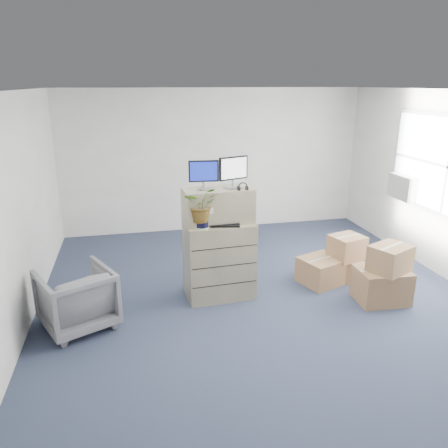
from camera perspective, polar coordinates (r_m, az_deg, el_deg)
The scene contains 17 objects.
ground at distance 6.02m, azimuth 5.39°, elevation -10.78°, with size 7.00×7.00×0.00m, color #262E44.
wall_back at distance 8.81m, azimuth -1.29°, elevation 8.27°, with size 6.00×0.02×2.80m, color beige.
ac_unit at distance 8.03m, azimuth 22.46°, elevation 4.49°, with size 0.24×0.60×0.40m, color silver.
filing_cabinet_lower at distance 6.09m, azimuth -0.63°, elevation -4.68°, with size 0.93×0.57×1.08m, color gray.
filing_cabinet_upper at distance 5.88m, azimuth -0.79°, elevation 2.47°, with size 0.93×0.46×0.46m, color gray.
monitor_left at distance 5.71m, azimuth -2.67°, elevation 6.62°, with size 0.39×0.17×0.39m.
monitor_right at distance 5.80m, azimuth 1.25°, elevation 7.00°, with size 0.41×0.23×0.42m.
headphones at distance 5.73m, azimuth 2.46°, elevation 4.82°, with size 0.14×0.14×0.01m, color black.
keyboard at distance 5.78m, azimuth -0.19°, elevation -0.08°, with size 0.46×0.19×0.02m, color black.
mouse at distance 5.93m, azimuth 2.80°, elevation 0.41°, with size 0.10×0.06×0.03m, color silver.
water_bottle at distance 5.94m, azimuth -0.38°, elevation 1.51°, with size 0.07×0.07×0.24m, color #969A9E.
phone_dock at distance 5.92m, azimuth -1.48°, elevation 0.71°, with size 0.07×0.06×0.14m.
external_drive at distance 6.09m, azimuth 2.48°, elevation 1.01°, with size 0.20×0.15×0.06m, color black.
tissue_box at distance 6.02m, azimuth 1.82°, elevation 1.57°, with size 0.24×0.12×0.09m, color #3982C4.
potted_plant at distance 5.63m, azimuth -2.94°, elevation 2.01°, with size 0.52×0.55×0.46m.
office_chair at distance 5.67m, azimuth -18.72°, elevation -8.89°, with size 0.80×0.75×0.83m, color #5D5D62.
cardboard_boxes at distance 6.60m, azimuth 16.98°, elevation -5.77°, with size 1.30×1.41×0.83m.
Camera 1 is at (-1.67, -5.01, 2.89)m, focal length 35.00 mm.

